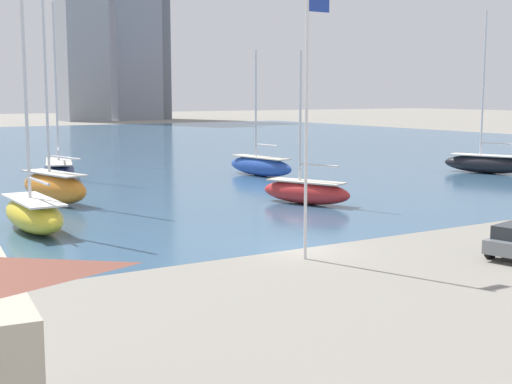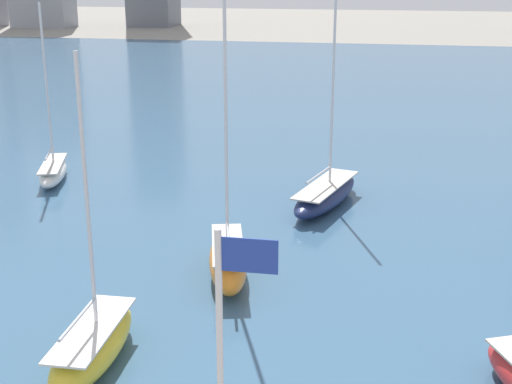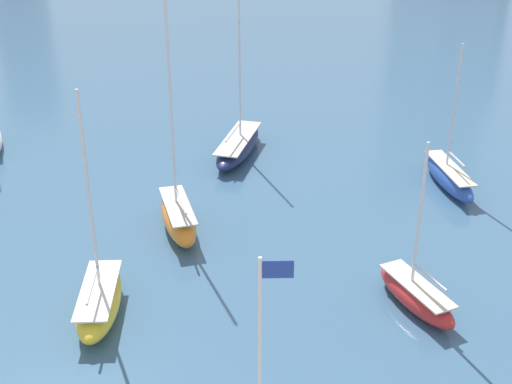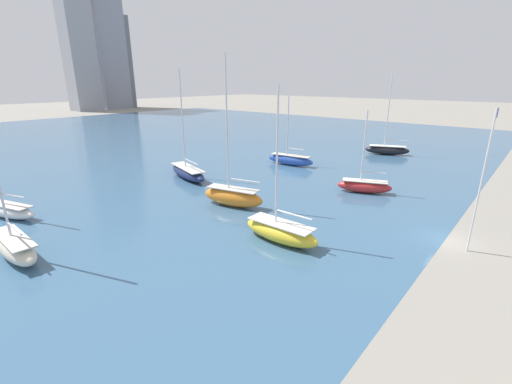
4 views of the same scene
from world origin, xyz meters
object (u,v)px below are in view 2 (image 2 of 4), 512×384
object	(u,v)px
sailboat_yellow	(93,344)
sailboat_navy	(326,194)
sailboat_white	(53,170)
sailboat_orange	(228,259)

from	to	relation	value
sailboat_yellow	sailboat_navy	distance (m)	24.08
sailboat_white	sailboat_yellow	size ratio (longest dim) A/B	1.03
sailboat_navy	sailboat_orange	bearing A→B (deg)	-91.82
sailboat_white	sailboat_navy	world-z (taller)	sailboat_navy
sailboat_orange	sailboat_navy	xyz separation A→B (m)	(4.16, 13.20, -0.27)
sailboat_white	sailboat_navy	distance (m)	21.90
sailboat_orange	sailboat_yellow	world-z (taller)	sailboat_orange
sailboat_yellow	sailboat_navy	bearing A→B (deg)	69.55
sailboat_orange	sailboat_yellow	size ratio (longest dim) A/B	1.22
sailboat_white	sailboat_orange	distance (m)	23.46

